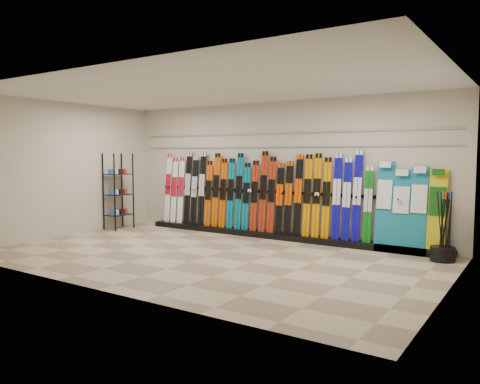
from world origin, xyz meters
The scene contains 13 objects.
floor centered at (0.00, 0.00, 0.00)m, with size 8.00×8.00×0.00m, color gray.
back_wall centered at (0.00, 2.50, 1.50)m, with size 8.00×8.00×0.00m, color beige.
left_wall centered at (-4.00, 0.00, 1.50)m, with size 5.00×5.00×0.00m, color beige.
right_wall centered at (4.00, 0.00, 1.50)m, with size 5.00×5.00×0.00m, color beige.
ceiling centered at (0.00, 0.00, 3.00)m, with size 8.00×8.00×0.00m, color silver.
ski_rack_base centered at (0.22, 2.28, 0.06)m, with size 8.00×0.40×0.12m, color black.
skis centered at (-0.46, 2.31, 0.96)m, with size 5.37×0.19×1.81m.
snowboards centered at (2.92, 2.36, 0.87)m, with size 1.28×0.24×1.59m.
accessory_rack centered at (-3.75, 1.28, 0.93)m, with size 0.40×0.60×1.86m, color black.
pole_bin centered at (3.60, 1.91, 0.12)m, with size 0.42×0.42×0.25m, color black.
ski_poles centered at (3.61, 1.95, 0.61)m, with size 0.27×0.32×1.18m.
slatwall_rail_0 centered at (0.00, 2.48, 2.00)m, with size 7.60×0.02×0.03m, color gray.
slatwall_rail_1 centered at (0.00, 2.48, 2.30)m, with size 7.60×0.02×0.03m, color gray.
Camera 1 is at (5.05, -6.63, 1.84)m, focal length 35.00 mm.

